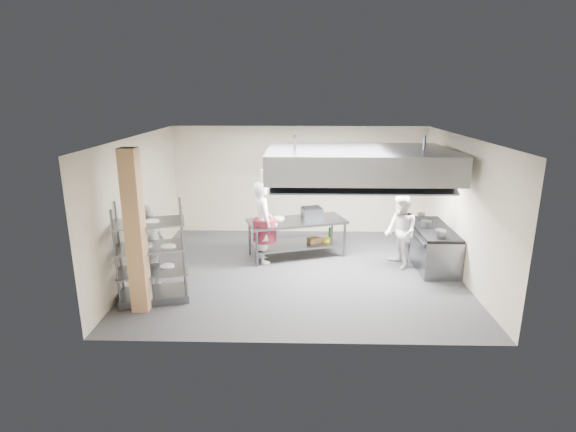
{
  "coord_description": "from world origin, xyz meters",
  "views": [
    {
      "loc": [
        -0.0,
        -9.41,
        3.92
      ],
      "look_at": [
        -0.24,
        0.2,
        1.23
      ],
      "focal_mm": 28.0,
      "sensor_mm": 36.0,
      "label": 1
    }
  ],
  "objects_px": {
    "chef_line": "(400,232)",
    "stockpot": "(426,224)",
    "chef_plating": "(151,247)",
    "cooking_range": "(431,247)",
    "chef_head": "(263,222)",
    "island": "(297,238)",
    "pass_rack": "(151,253)",
    "griddle": "(312,213)"
  },
  "relations": [
    {
      "from": "island",
      "to": "stockpot",
      "type": "relative_size",
      "value": 9.71
    },
    {
      "from": "chef_head",
      "to": "island",
      "type": "bearing_deg",
      "value": -82.96
    },
    {
      "from": "chef_line",
      "to": "stockpot",
      "type": "bearing_deg",
      "value": 89.95
    },
    {
      "from": "chef_line",
      "to": "stockpot",
      "type": "xyz_separation_m",
      "value": [
        0.6,
        0.13,
        0.14
      ]
    },
    {
      "from": "chef_head",
      "to": "griddle",
      "type": "xyz_separation_m",
      "value": [
        1.16,
        0.67,
        0.06
      ]
    },
    {
      "from": "chef_head",
      "to": "chef_line",
      "type": "height_order",
      "value": "chef_head"
    },
    {
      "from": "griddle",
      "to": "stockpot",
      "type": "bearing_deg",
      "value": -33.08
    },
    {
      "from": "chef_head",
      "to": "chef_line",
      "type": "relative_size",
      "value": 1.15
    },
    {
      "from": "pass_rack",
      "to": "chef_line",
      "type": "distance_m",
      "value": 5.42
    },
    {
      "from": "island",
      "to": "chef_head",
      "type": "relative_size",
      "value": 1.21
    },
    {
      "from": "chef_head",
      "to": "griddle",
      "type": "height_order",
      "value": "chef_head"
    },
    {
      "from": "cooking_range",
      "to": "stockpot",
      "type": "height_order",
      "value": "stockpot"
    },
    {
      "from": "island",
      "to": "pass_rack",
      "type": "bearing_deg",
      "value": -155.92
    },
    {
      "from": "island",
      "to": "pass_rack",
      "type": "relative_size",
      "value": 1.21
    },
    {
      "from": "cooking_range",
      "to": "stockpot",
      "type": "distance_m",
      "value": 0.59
    },
    {
      "from": "island",
      "to": "griddle",
      "type": "distance_m",
      "value": 0.73
    },
    {
      "from": "chef_plating",
      "to": "cooking_range",
      "type": "bearing_deg",
      "value": 111.57
    },
    {
      "from": "pass_rack",
      "to": "cooking_range",
      "type": "relative_size",
      "value": 0.97
    },
    {
      "from": "island",
      "to": "griddle",
      "type": "height_order",
      "value": "griddle"
    },
    {
      "from": "cooking_range",
      "to": "chef_line",
      "type": "height_order",
      "value": "chef_line"
    },
    {
      "from": "griddle",
      "to": "chef_line",
      "type": "bearing_deg",
      "value": -41.04
    },
    {
      "from": "pass_rack",
      "to": "chef_head",
      "type": "height_order",
      "value": "chef_head"
    },
    {
      "from": "island",
      "to": "pass_rack",
      "type": "xyz_separation_m",
      "value": [
        -2.75,
        -2.48,
        0.51
      ]
    },
    {
      "from": "island",
      "to": "cooking_range",
      "type": "height_order",
      "value": "island"
    },
    {
      "from": "pass_rack",
      "to": "chef_line",
      "type": "bearing_deg",
      "value": 3.65
    },
    {
      "from": "chef_plating",
      "to": "griddle",
      "type": "height_order",
      "value": "chef_plating"
    },
    {
      "from": "chef_plating",
      "to": "stockpot",
      "type": "height_order",
      "value": "chef_plating"
    },
    {
      "from": "chef_line",
      "to": "chef_plating",
      "type": "relative_size",
      "value": 0.96
    },
    {
      "from": "chef_line",
      "to": "chef_plating",
      "type": "height_order",
      "value": "chef_plating"
    },
    {
      "from": "island",
      "to": "chef_line",
      "type": "relative_size",
      "value": 1.39
    },
    {
      "from": "pass_rack",
      "to": "chef_head",
      "type": "xyz_separation_m",
      "value": [
        1.96,
        2.08,
        0.0
      ]
    },
    {
      "from": "pass_rack",
      "to": "stockpot",
      "type": "bearing_deg",
      "value": 2.95
    },
    {
      "from": "chef_line",
      "to": "cooking_range",
      "type": "bearing_deg",
      "value": 88.79
    },
    {
      "from": "cooking_range",
      "to": "chef_head",
      "type": "height_order",
      "value": "chef_head"
    },
    {
      "from": "chef_plating",
      "to": "stockpot",
      "type": "xyz_separation_m",
      "value": [
        5.91,
        1.38,
        0.11
      ]
    },
    {
      "from": "griddle",
      "to": "island",
      "type": "bearing_deg",
      "value": -159.79
    },
    {
      "from": "chef_head",
      "to": "cooking_range",
      "type": "bearing_deg",
      "value": -111.23
    },
    {
      "from": "island",
      "to": "cooking_range",
      "type": "xyz_separation_m",
      "value": [
        3.13,
        -0.5,
        -0.04
      ]
    },
    {
      "from": "island",
      "to": "chef_head",
      "type": "bearing_deg",
      "value": -171.1
    },
    {
      "from": "cooking_range",
      "to": "chef_line",
      "type": "xyz_separation_m",
      "value": [
        -0.77,
        -0.16,
        0.42
      ]
    },
    {
      "from": "cooking_range",
      "to": "chef_plating",
      "type": "xyz_separation_m",
      "value": [
        -6.08,
        -1.4,
        0.45
      ]
    },
    {
      "from": "griddle",
      "to": "stockpot",
      "type": "distance_m",
      "value": 2.71
    }
  ]
}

